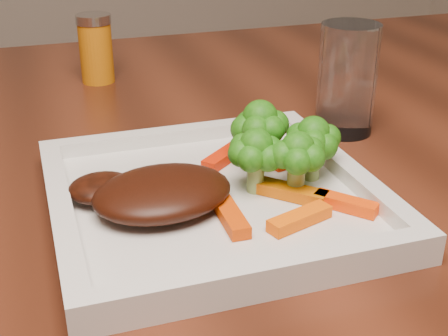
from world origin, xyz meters
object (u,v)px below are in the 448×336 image
object	(u,v)px
plate	(213,202)
drinking_glass	(347,79)
spice_shaker	(96,49)
steak	(163,193)

from	to	relation	value
plate	drinking_glass	distance (m)	0.23
plate	spice_shaker	xyz separation A→B (m)	(-0.04, 0.39, 0.04)
spice_shaker	drinking_glass	xyz separation A→B (m)	(0.23, -0.27, 0.01)
plate	steak	bearing A→B (deg)	-169.30
plate	drinking_glass	world-z (taller)	drinking_glass
steak	spice_shaker	size ratio (longest dim) A/B	1.26
spice_shaker	plate	bearing A→B (deg)	-83.62
steak	drinking_glass	size ratio (longest dim) A/B	0.96
plate	spice_shaker	bearing A→B (deg)	96.38
spice_shaker	drinking_glass	world-z (taller)	drinking_glass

